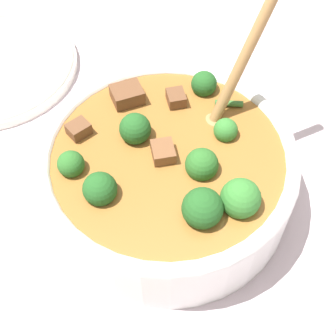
# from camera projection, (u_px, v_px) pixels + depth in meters

# --- Properties ---
(ground_plane) EXTENTS (4.00, 4.00, 0.00)m
(ground_plane) POSITION_uv_depth(u_px,v_px,m) (168.00, 195.00, 0.55)
(ground_plane) COLOR silver
(stew_bowl) EXTENTS (0.28, 0.30, 0.23)m
(stew_bowl) POSITION_uv_depth(u_px,v_px,m) (168.00, 171.00, 0.51)
(stew_bowl) COLOR white
(stew_bowl) RESTS_ON ground_plane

